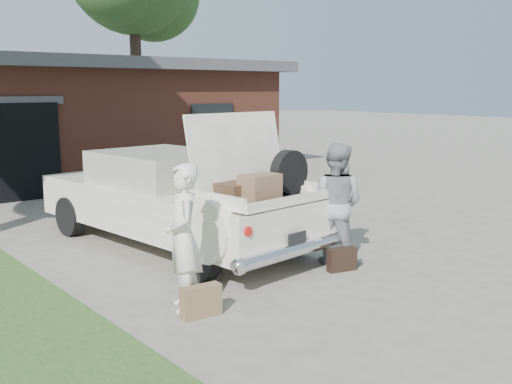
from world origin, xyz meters
TOP-DOWN VIEW (x-y plane):
  - ground at (0.00, 0.00)m, footprint 90.00×90.00m
  - house at (0.98, 11.47)m, footprint 12.80×7.80m
  - sedan at (-0.17, 2.43)m, footprint 2.54×5.45m
  - woman_left at (-1.63, -0.08)m, footprint 0.62×0.73m
  - woman_right at (1.07, 0.10)m, footprint 0.96×1.05m
  - suitcase_left at (-1.63, -0.42)m, footprint 0.48×0.20m
  - suitcase_right at (0.86, -0.25)m, footprint 0.45×0.24m

SIDE VIEW (x-z plane):
  - ground at x=0.00m, z-range 0.00..0.00m
  - suitcase_right at x=0.86m, z-range 0.00..0.33m
  - suitcase_left at x=-1.63m, z-range 0.00..0.36m
  - sedan at x=-0.17m, z-range -0.31..1.87m
  - woman_left at x=-1.63m, z-range 0.00..1.69m
  - woman_right at x=1.07m, z-range 0.00..1.76m
  - house at x=0.98m, z-range 0.02..3.32m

